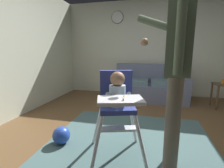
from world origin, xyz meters
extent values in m
cube|color=brown|center=(0.00, 0.00, -0.05)|extent=(5.87, 6.58, 0.10)
cube|color=silver|center=(0.00, 2.52, 1.25)|extent=(5.07, 0.06, 2.50)
cube|color=silver|center=(-2.16, 0.30, 1.25)|extent=(0.06, 5.58, 2.50)
cube|color=#486566|center=(-0.03, -0.34, 0.00)|extent=(2.10, 2.27, 0.01)
cube|color=slate|center=(0.17, 1.94, 0.20)|extent=(1.74, 0.84, 0.40)
cube|color=slate|center=(0.17, 2.27, 0.63)|extent=(1.74, 0.22, 0.46)
cube|color=slate|center=(-0.61, 1.94, 0.50)|extent=(0.20, 0.84, 0.20)
cube|color=slate|center=(0.95, 1.94, 0.50)|extent=(0.20, 0.84, 0.20)
cube|color=slate|center=(-0.19, 1.89, 0.46)|extent=(0.66, 0.60, 0.11)
cube|color=slate|center=(0.54, 1.89, 0.46)|extent=(0.66, 0.60, 0.11)
cube|color=#4C6B47|center=(0.74, 2.14, 0.60)|extent=(0.34, 0.11, 0.34)
cylinder|color=white|center=(-0.29, -0.75, 0.28)|extent=(0.13, 0.20, 0.57)
cylinder|color=white|center=(0.13, -0.62, 0.28)|extent=(0.20, 0.13, 0.57)
cylinder|color=white|center=(-0.42, -0.33, 0.28)|extent=(0.20, 0.13, 0.57)
cylinder|color=white|center=(0.00, -0.20, 0.28)|extent=(0.13, 0.20, 0.57)
cube|color=#323D8C|center=(-0.15, -0.48, 0.58)|extent=(0.45, 0.45, 0.05)
cube|color=#323D8C|center=(-0.19, -0.33, 0.78)|extent=(0.36, 0.17, 0.35)
cube|color=white|center=(-0.06, -0.75, 0.75)|extent=(0.46, 0.36, 0.03)
cube|color=white|center=(-0.12, -0.58, 0.39)|extent=(0.41, 0.21, 0.02)
cylinder|color=silver|center=(-0.14, -0.50, 0.72)|extent=(0.21, 0.21, 0.22)
sphere|color=#997051|center=(-0.14, -0.50, 0.89)|extent=(0.15, 0.15, 0.15)
cylinder|color=silver|center=(-0.23, -0.56, 0.73)|extent=(0.08, 0.15, 0.10)
cylinder|color=silver|center=(-0.03, -0.50, 0.73)|extent=(0.08, 0.15, 0.10)
cylinder|color=#C67A23|center=(-0.03, -0.74, 0.77)|extent=(0.03, 0.13, 0.01)
cube|color=white|center=(-0.03, -0.80, 0.77)|extent=(0.02, 0.03, 0.02)
cylinder|color=#706353|center=(0.42, -0.48, 0.48)|extent=(0.14, 0.14, 0.96)
cylinder|color=#706353|center=(0.41, -0.60, 0.48)|extent=(0.14, 0.14, 0.96)
cube|color=#576B54|center=(0.41, -0.54, 1.26)|extent=(0.24, 0.42, 0.61)
cylinder|color=#576B54|center=(0.27, -0.34, 1.42)|extent=(0.48, 0.12, 0.23)
sphere|color=#997051|center=(0.11, -0.32, 1.26)|extent=(0.08, 0.08, 0.08)
cylinder|color=#576B54|center=(0.39, -0.78, 1.26)|extent=(0.07, 0.07, 0.55)
sphere|color=#284CB7|center=(-0.90, -0.38, 0.11)|extent=(0.22, 0.22, 0.22)
cylinder|color=brown|center=(1.52, 1.47, 0.25)|extent=(0.04, 0.04, 0.50)
cylinder|color=brown|center=(1.52, 1.81, 0.25)|extent=(0.04, 0.04, 0.50)
cylinder|color=orange|center=(1.65, 1.64, 0.57)|extent=(0.07, 0.07, 0.10)
cylinder|color=white|center=(-0.75, 2.47, 2.08)|extent=(0.31, 0.03, 0.31)
cylinder|color=black|center=(-0.75, 2.48, 2.08)|extent=(0.33, 0.02, 0.33)
camera|label=1|loc=(0.18, -2.12, 1.16)|focal=26.32mm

